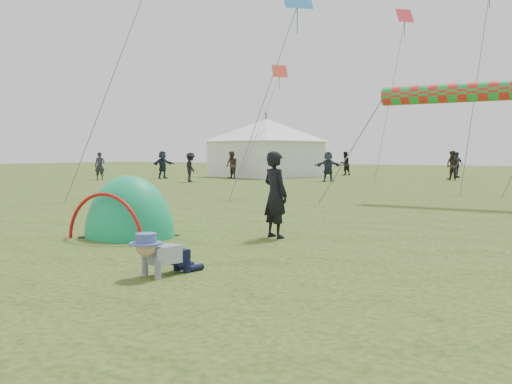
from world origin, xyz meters
The scene contains 16 objects.
ground centered at (0.00, 0.00, 0.00)m, with size 140.00×140.00×0.00m, color #1D3D13.
crawling_toddler centered at (0.02, 0.36, 0.31)m, with size 0.57×0.81×0.62m, color black, non-canonical shape.
popup_tent centered at (-2.91, 2.79, 0.00)m, with size 1.91×1.57×2.47m, color teal.
standing_adult centered at (-0.36, 4.20, 0.85)m, with size 0.62×0.41×1.71m, color black.
event_marquee centered at (-15.01, 28.59, 2.14)m, with size 6.23×6.23×4.28m, color white, non-canonical shape.
crowd_person_1 centered at (-2.79, 30.22, 0.89)m, with size 0.87×0.68×1.79m, color #352C23.
crowd_person_5 centered at (-8.57, 24.80, 0.87)m, with size 1.61×0.51×1.73m, color #293140.
crowd_person_6 centered at (-21.25, 19.16, 0.85)m, with size 0.62×0.41×1.70m, color #2A2A34.
crowd_person_7 centered at (-15.18, 24.60, 0.88)m, with size 0.85×0.66×1.75m, color #43382C.
crowd_person_8 centered at (-3.27, 33.49, 0.86)m, with size 1.01×0.42×1.72m, color #2C3644.
crowd_person_9 centered at (-14.80, 19.89, 0.84)m, with size 1.08×0.62×1.67m, color black.
crowd_person_11 centered at (-19.10, 22.48, 0.89)m, with size 1.65×0.52×1.78m, color #242B3D.
crowd_person_13 centered at (-11.17, 33.46, 0.87)m, with size 0.84×0.66×1.74m, color black.
rainbow_tube_kite centered at (1.33, 13.76, 3.61)m, with size 0.64×0.64×5.63m, color red.
diamond_kite_1 centered at (-13.82, 28.38, 7.14)m, with size 1.02×1.02×0.00m, color #F34524.
diamond_kite_6 centered at (-5.77, 29.75, 10.09)m, with size 1.04×1.04×0.00m, color red.
Camera 1 is at (5.18, -5.50, 1.69)m, focal length 40.00 mm.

